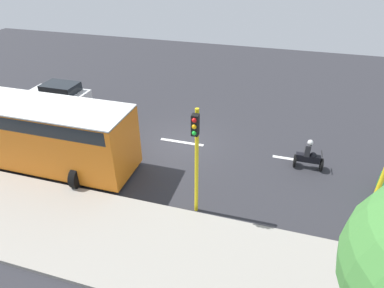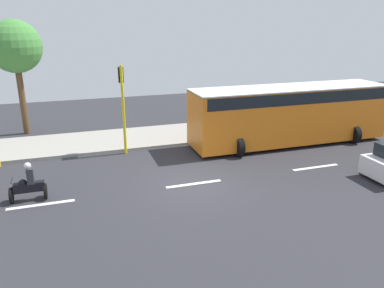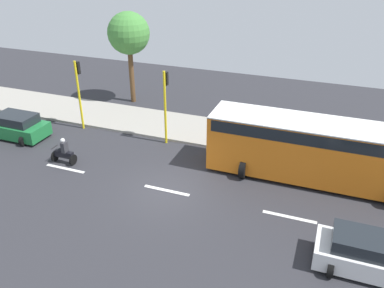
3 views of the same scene
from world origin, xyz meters
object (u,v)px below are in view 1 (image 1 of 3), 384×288
Objects in this scene: city_bus at (19,127)px; motorcycle at (309,157)px; car_white at (59,95)px; traffic_light_corner at (196,150)px; traffic_light_midblock at (383,180)px.

motorcycle is at bearing 103.33° from city_bus.
city_bus is (5.85, 2.36, 1.14)m from car_white.
city_bus is 2.44× the size of traffic_light_corner.
car_white is at bearing -112.35° from traffic_light_midblock.
traffic_light_midblock is (1.20, 14.80, 1.08)m from city_bus.
city_bus is 2.44× the size of traffic_light_midblock.
motorcycle is at bearing 79.96° from car_white.
motorcycle is 6.49m from traffic_light_corner.
city_bus reaches higher than motorcycle.
traffic_light_midblock is at bearing 21.12° from motorcycle.
traffic_light_corner and traffic_light_midblock have the same top height.
traffic_light_midblock reaches higher than car_white.
car_white is 18.68m from traffic_light_midblock.
motorcycle is at bearing 135.26° from traffic_light_corner.
city_bus is 14.89m from traffic_light_midblock.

